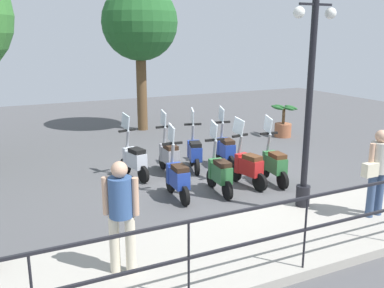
{
  "coord_description": "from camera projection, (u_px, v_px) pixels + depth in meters",
  "views": [
    {
      "loc": [
        -8.4,
        4.65,
        3.32
      ],
      "look_at": [
        0.2,
        0.5,
        0.9
      ],
      "focal_mm": 40.0,
      "sensor_mm": 36.0,
      "label": 1
    }
  ],
  "objects": [
    {
      "name": "pedestrian_with_bag",
      "position": [
        378.0,
        167.0,
        7.53
      ],
      "size": [
        0.33,
        0.65,
        1.59
      ],
      "rotation": [
        0.0,
        0.0,
        0.02
      ],
      "color": "#384C70",
      "rests_on": "promenade_walkway"
    },
    {
      "name": "scooter_far_1",
      "position": [
        194.0,
        152.0,
        10.79
      ],
      "size": [
        1.2,
        0.54,
        1.54
      ],
      "rotation": [
        0.0,
        0.0,
        -0.3
      ],
      "color": "black",
      "rests_on": "ground_plane"
    },
    {
      "name": "potted_palm",
      "position": [
        283.0,
        124.0,
        14.4
      ],
      "size": [
        1.06,
        0.66,
        1.05
      ],
      "color": "#9E5B3D",
      "rests_on": "ground_plane"
    },
    {
      "name": "fence_railing",
      "position": [
        354.0,
        206.0,
        6.21
      ],
      "size": [
        0.04,
        16.03,
        1.07
      ],
      "color": "black",
      "rests_on": "promenade_walkway"
    },
    {
      "name": "scooter_far_2",
      "position": [
        169.0,
        155.0,
        10.51
      ],
      "size": [
        1.23,
        0.44,
        1.54
      ],
      "rotation": [
        0.0,
        0.0,
        -0.03
      ],
      "color": "black",
      "rests_on": "ground_plane"
    },
    {
      "name": "scooter_far_3",
      "position": [
        134.0,
        159.0,
        10.15
      ],
      "size": [
        1.22,
        0.5,
        1.54
      ],
      "rotation": [
        0.0,
        0.0,
        0.22
      ],
      "color": "black",
      "rests_on": "ground_plane"
    },
    {
      "name": "scooter_near_0",
      "position": [
        274.0,
        163.0,
        9.79
      ],
      "size": [
        1.23,
        0.44,
        1.54
      ],
      "rotation": [
        0.0,
        0.0,
        -0.1
      ],
      "color": "black",
      "rests_on": "ground_plane"
    },
    {
      "name": "pedestrian_distant",
      "position": [
        121.0,
        209.0,
        5.69
      ],
      "size": [
        0.43,
        0.44,
        1.59
      ],
      "rotation": [
        0.0,
        0.0,
        2.64
      ],
      "color": "beige",
      "rests_on": "promenade_walkway"
    },
    {
      "name": "tree_distant",
      "position": [
        140.0,
        24.0,
        14.69
      ],
      "size": [
        2.62,
        2.62,
        5.09
      ],
      "color": "brown",
      "rests_on": "ground_plane"
    },
    {
      "name": "scooter_near_1",
      "position": [
        248.0,
        166.0,
        9.62
      ],
      "size": [
        1.22,
        0.48,
        1.54
      ],
      "rotation": [
        0.0,
        0.0,
        0.18
      ],
      "color": "black",
      "rests_on": "ground_plane"
    },
    {
      "name": "scooter_near_3",
      "position": [
        177.0,
        177.0,
        8.87
      ],
      "size": [
        1.23,
        0.44,
        1.54
      ],
      "rotation": [
        0.0,
        0.0,
        -0.05
      ],
      "color": "black",
      "rests_on": "ground_plane"
    },
    {
      "name": "lamp_post_near",
      "position": [
        308.0,
        114.0,
        7.78
      ],
      "size": [
        0.26,
        0.9,
        4.06
      ],
      "color": "black",
      "rests_on": "promenade_walkway"
    },
    {
      "name": "scooter_near_2",
      "position": [
        220.0,
        172.0,
        9.18
      ],
      "size": [
        1.23,
        0.44,
        1.54
      ],
      "rotation": [
        0.0,
        0.0,
        -0.08
      ],
      "color": "black",
      "rests_on": "ground_plane"
    },
    {
      "name": "scooter_far_0",
      "position": [
        225.0,
        149.0,
        11.07
      ],
      "size": [
        1.23,
        0.46,
        1.54
      ],
      "rotation": [
        0.0,
        0.0,
        -0.16
      ],
      "color": "black",
      "rests_on": "ground_plane"
    },
    {
      "name": "ground_plane",
      "position": [
        215.0,
        180.0,
        10.1
      ],
      "size": [
        28.0,
        28.0,
        0.0
      ],
      "primitive_type": "plane",
      "color": "#4C4C4F"
    },
    {
      "name": "promenade_walkway",
      "position": [
        303.0,
        231.0,
        7.33
      ],
      "size": [
        2.2,
        20.0,
        0.15
      ],
      "color": "#A39E93",
      "rests_on": "ground_plane"
    }
  ]
}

